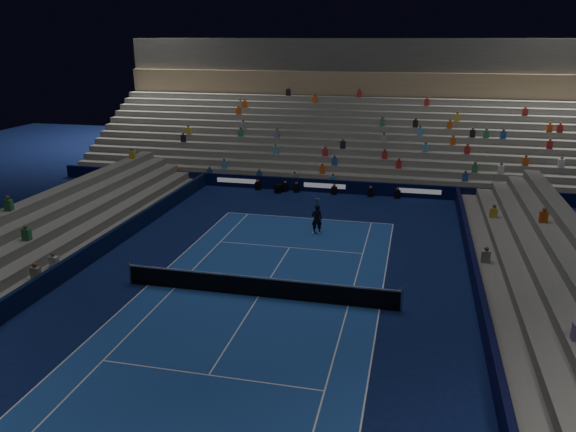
% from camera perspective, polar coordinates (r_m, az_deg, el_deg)
% --- Properties ---
extents(ground, '(90.00, 90.00, 0.00)m').
position_cam_1_polar(ground, '(25.85, -3.02, -8.21)').
color(ground, '#0B1646').
rests_on(ground, ground).
extents(court_surface, '(10.97, 23.77, 0.01)m').
position_cam_1_polar(court_surface, '(25.85, -3.02, -8.20)').
color(court_surface, '#1B4496').
rests_on(court_surface, ground).
extents(sponsor_barrier_far, '(44.00, 0.25, 1.00)m').
position_cam_1_polar(sponsor_barrier_far, '(42.72, 3.77, 3.08)').
color(sponsor_barrier_far, black).
rests_on(sponsor_barrier_far, ground).
extents(sponsor_barrier_east, '(0.25, 37.00, 1.00)m').
position_cam_1_polar(sponsor_barrier_east, '(25.00, 19.16, -8.93)').
color(sponsor_barrier_east, black).
rests_on(sponsor_barrier_east, ground).
extents(sponsor_barrier_west, '(0.25, 37.00, 1.00)m').
position_cam_1_polar(sponsor_barrier_west, '(29.63, -21.46, -4.94)').
color(sponsor_barrier_west, '#081232').
rests_on(sponsor_barrier_west, ground).
extents(grandstand_main, '(44.00, 15.20, 11.20)m').
position_cam_1_polar(grandstand_main, '(51.25, 5.57, 8.79)').
color(grandstand_main, slate).
rests_on(grandstand_main, ground).
extents(grandstand_east, '(5.00, 37.00, 2.50)m').
position_cam_1_polar(grandstand_east, '(25.50, 27.08, -8.40)').
color(grandstand_east, slate).
rests_on(grandstand_east, ground).
extents(grandstand_west, '(5.00, 37.00, 2.50)m').
position_cam_1_polar(grandstand_west, '(31.52, -26.78, -3.48)').
color(grandstand_west, gray).
rests_on(grandstand_west, ground).
extents(tennis_net, '(12.90, 0.10, 1.10)m').
position_cam_1_polar(tennis_net, '(25.64, -3.04, -7.20)').
color(tennis_net, '#B2B2B7').
rests_on(tennis_net, ground).
extents(tennis_player, '(0.77, 0.63, 1.82)m').
position_cam_1_polar(tennis_player, '(33.53, 2.95, -0.33)').
color(tennis_player, black).
rests_on(tennis_player, ground).
extents(broadcast_camera, '(0.57, 1.00, 0.66)m').
position_cam_1_polar(broadcast_camera, '(42.56, -0.95, 2.84)').
color(broadcast_camera, black).
rests_on(broadcast_camera, ground).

